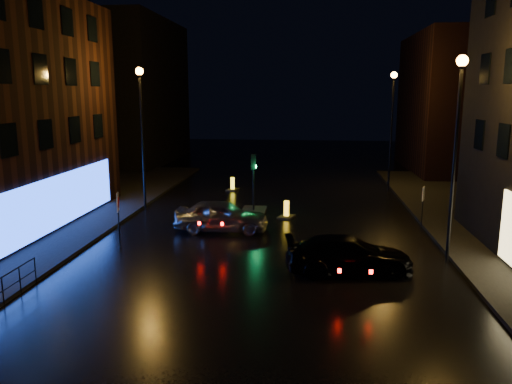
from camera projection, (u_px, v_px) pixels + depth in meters
ground at (242, 316)px, 15.76m from camera, size 120.00×120.00×0.00m
building_far_left at (131, 92)px, 50.18m from camera, size 8.00×16.00×14.00m
building_far_right at (457, 103)px, 44.22m from camera, size 8.00×14.00×12.00m
street_lamp_lfar at (141, 117)px, 29.13m from camera, size 0.44×0.44×8.37m
street_lamp_rnear at (457, 128)px, 19.71m from camera, size 0.44×0.44×8.37m
street_lamp_rfar at (392, 112)px, 35.31m from camera, size 0.44×0.44×8.37m
traffic_signal at (254, 204)px, 29.43m from camera, size 1.40×2.40×3.45m
silver_hatchback at (222, 216)px, 25.31m from camera, size 4.74×1.95×1.61m
dark_sedan at (349, 255)px, 19.46m from camera, size 5.17×2.61×1.44m
bollard_near at (286, 214)px, 28.19m from camera, size 1.06×1.29×0.97m
bollard_far at (233, 187)px, 36.05m from camera, size 0.93×1.20×0.94m
road_sign_left at (118, 207)px, 22.39m from camera, size 0.23×0.60×2.54m
road_sign_right at (423, 197)px, 25.69m from camera, size 0.23×0.52×2.20m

